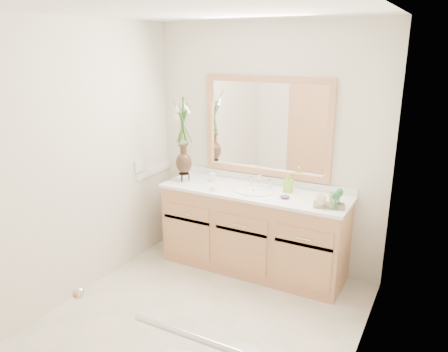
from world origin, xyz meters
The scene contains 23 objects.
floor centered at (0.00, 0.00, 0.00)m, with size 2.60×2.60×0.00m, color beige.
ceiling centered at (0.00, 0.00, 2.40)m, with size 2.40×2.60×0.02m, color white.
wall_back centered at (0.00, 1.30, 1.20)m, with size 2.40×0.02×2.40m, color silver.
wall_front centered at (0.00, -1.30, 1.20)m, with size 2.40×0.02×2.40m, color silver.
wall_left centered at (-1.20, 0.00, 1.20)m, with size 0.02×2.60×2.40m, color silver.
wall_right centered at (1.20, 0.00, 1.20)m, with size 0.02×2.60×2.40m, color silver.
vanity centered at (0.00, 1.01, 0.40)m, with size 1.80×0.55×0.80m.
counter centered at (0.00, 1.01, 0.82)m, with size 1.84×0.57×0.03m, color white.
sink centered at (0.00, 1.00, 0.78)m, with size 0.38×0.34×0.23m.
mirror centered at (0.00, 1.28, 1.41)m, with size 1.32×0.04×0.97m.
switch_plate centered at (-1.19, 0.76, 0.98)m, with size 0.02×0.12×0.12m, color white.
door centered at (-0.30, -1.29, 1.00)m, with size 0.80×0.03×2.00m, color tan.
grab_bar centered at (0.70, -1.27, 0.95)m, with size 0.03×0.03×0.55m, color silver.
flower_vase centered at (-0.76, 0.96, 1.37)m, with size 0.19×0.19×0.79m.
tumbler centered at (-0.50, 1.08, 0.87)m, with size 0.06×0.06×0.08m, color silver.
soap_dish centered at (-0.35, 0.84, 0.84)m, with size 0.10×0.10×0.03m.
soap_bottle centered at (0.30, 1.14, 0.91)m, with size 0.07×0.07×0.16m, color #82D030.
purple_dish centered at (0.34, 0.94, 0.85)m, with size 0.09×0.07×0.03m, color #60297B.
tray centered at (0.75, 0.93, 0.84)m, with size 0.27×0.18×0.01m, color brown.
mug_left centered at (0.69, 0.89, 0.89)m, with size 0.10×0.09×0.10m, color silver.
mug_right centered at (0.77, 0.99, 0.89)m, with size 0.10×0.09×0.10m, color silver.
goblet_front centered at (0.82, 0.88, 0.95)m, with size 0.07×0.07×0.15m.
goblet_back centered at (0.82, 0.99, 0.94)m, with size 0.06×0.06×0.14m.
Camera 1 is at (1.62, -2.63, 2.17)m, focal length 35.00 mm.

